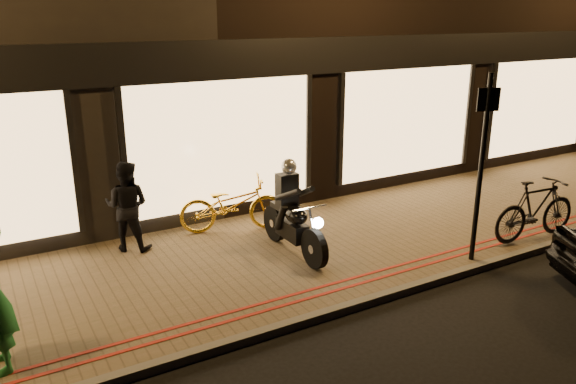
% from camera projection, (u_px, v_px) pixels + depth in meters
% --- Properties ---
extents(ground, '(90.00, 90.00, 0.00)m').
position_uv_depth(ground, '(343.00, 315.00, 7.69)').
color(ground, black).
rests_on(ground, ground).
extents(sidewalk, '(50.00, 4.00, 0.12)m').
position_uv_depth(sidewalk, '(273.00, 258.00, 9.32)').
color(sidewalk, brown).
rests_on(sidewalk, ground).
extents(kerb_stone, '(50.00, 0.14, 0.12)m').
position_uv_depth(kerb_stone, '(341.00, 310.00, 7.71)').
color(kerb_stone, '#59544C').
rests_on(kerb_stone, ground).
extents(red_kerb_lines, '(50.00, 0.26, 0.01)m').
position_uv_depth(red_kerb_lines, '(321.00, 291.00, 8.10)').
color(red_kerb_lines, maroon).
rests_on(red_kerb_lines, sidewalk).
extents(building_row, '(48.00, 10.11, 8.50)m').
position_uv_depth(building_row, '(137.00, 0.00, 13.81)').
color(building_row, black).
rests_on(building_row, ground).
extents(motorcycle, '(0.60, 1.94, 1.59)m').
position_uv_depth(motorcycle, '(292.00, 218.00, 9.24)').
color(motorcycle, black).
rests_on(motorcycle, sidewalk).
extents(sign_post, '(0.34, 0.16, 3.00)m').
position_uv_depth(sign_post, '(482.00, 159.00, 8.64)').
color(sign_post, black).
rests_on(sign_post, sidewalk).
extents(bicycle_gold, '(2.03, 1.22, 1.01)m').
position_uv_depth(bicycle_gold, '(232.00, 205.00, 10.21)').
color(bicycle_gold, gold).
rests_on(bicycle_gold, sidewalk).
extents(bicycle_dark, '(1.87, 0.68, 1.10)m').
position_uv_depth(bicycle_dark, '(536.00, 209.00, 9.82)').
color(bicycle_dark, black).
rests_on(bicycle_dark, sidewalk).
extents(person_dark, '(0.95, 0.90, 1.54)m').
position_uv_depth(person_dark, '(127.00, 206.00, 9.32)').
color(person_dark, black).
rests_on(person_dark, sidewalk).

